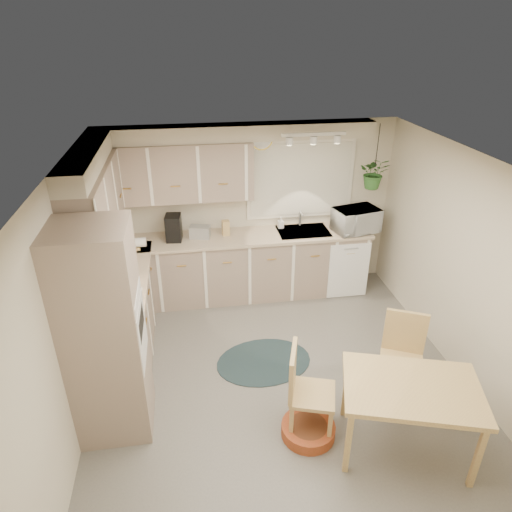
{
  "coord_description": "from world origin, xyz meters",
  "views": [
    {
      "loc": [
        -0.86,
        -3.83,
        3.52
      ],
      "look_at": [
        -0.17,
        0.55,
        1.25
      ],
      "focal_mm": 32.0,
      "sensor_mm": 36.0,
      "label": 1
    }
  ],
  "objects_px": {
    "pet_bed": "(308,430)",
    "microwave": "(356,217)",
    "chair_left": "(313,392)",
    "chair_back": "(401,362)",
    "dining_table": "(406,418)",
    "braided_rug": "(264,361)"
  },
  "relations": [
    {
      "from": "chair_back",
      "to": "microwave",
      "type": "xyz_separation_m",
      "value": [
        0.25,
        2.19,
        0.67
      ]
    },
    {
      "from": "braided_rug",
      "to": "dining_table",
      "type": "bearing_deg",
      "value": -52.49
    },
    {
      "from": "chair_back",
      "to": "microwave",
      "type": "distance_m",
      "value": 2.3
    },
    {
      "from": "pet_bed",
      "to": "microwave",
      "type": "distance_m",
      "value": 3.04
    },
    {
      "from": "chair_back",
      "to": "braided_rug",
      "type": "height_order",
      "value": "chair_back"
    },
    {
      "from": "chair_left",
      "to": "pet_bed",
      "type": "distance_m",
      "value": 0.41
    },
    {
      "from": "braided_rug",
      "to": "chair_back",
      "type": "bearing_deg",
      "value": -30.9
    },
    {
      "from": "chair_back",
      "to": "microwave",
      "type": "bearing_deg",
      "value": -70.95
    },
    {
      "from": "pet_bed",
      "to": "microwave",
      "type": "xyz_separation_m",
      "value": [
        1.3,
        2.53,
        1.08
      ]
    },
    {
      "from": "pet_bed",
      "to": "microwave",
      "type": "bearing_deg",
      "value": 62.85
    },
    {
      "from": "chair_left",
      "to": "chair_back",
      "type": "relative_size",
      "value": 0.98
    },
    {
      "from": "pet_bed",
      "to": "chair_left",
      "type": "bearing_deg",
      "value": 59.4
    },
    {
      "from": "dining_table",
      "to": "chair_left",
      "type": "relative_size",
      "value": 1.27
    },
    {
      "from": "chair_back",
      "to": "pet_bed",
      "type": "height_order",
      "value": "chair_back"
    },
    {
      "from": "chair_left",
      "to": "braided_rug",
      "type": "bearing_deg",
      "value": -146.75
    },
    {
      "from": "chair_left",
      "to": "microwave",
      "type": "height_order",
      "value": "microwave"
    },
    {
      "from": "dining_table",
      "to": "chair_left",
      "type": "xyz_separation_m",
      "value": [
        -0.78,
        0.35,
        0.09
      ]
    },
    {
      "from": "chair_left",
      "to": "dining_table",
      "type": "bearing_deg",
      "value": 83.95
    },
    {
      "from": "braided_rug",
      "to": "chair_left",
      "type": "bearing_deg",
      "value": -74.77
    },
    {
      "from": "dining_table",
      "to": "pet_bed",
      "type": "bearing_deg",
      "value": 161.55
    },
    {
      "from": "chair_back",
      "to": "chair_left",
      "type": "bearing_deg",
      "value": 40.54
    },
    {
      "from": "dining_table",
      "to": "pet_bed",
      "type": "height_order",
      "value": "dining_table"
    }
  ]
}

